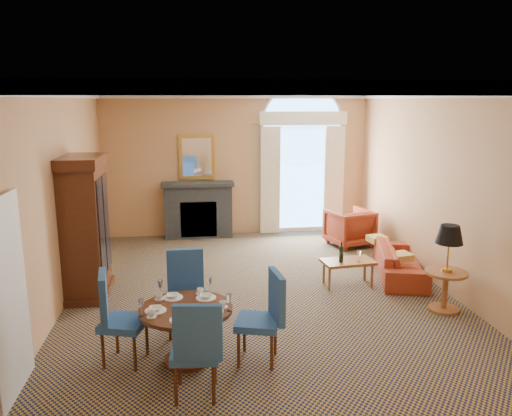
{
  "coord_description": "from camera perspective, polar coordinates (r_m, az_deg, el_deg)",
  "views": [
    {
      "loc": [
        -1.08,
        -7.49,
        3.05
      ],
      "look_at": [
        0.0,
        0.5,
        1.3
      ],
      "focal_mm": 35.0,
      "sensor_mm": 36.0,
      "label": 1
    }
  ],
  "objects": [
    {
      "name": "ground",
      "position": [
        8.16,
        0.48,
        -9.71
      ],
      "size": [
        7.5,
        7.5,
        0.0
      ],
      "primitive_type": "plane",
      "color": "#14173F",
      "rests_on": "ground"
    },
    {
      "name": "room_envelope",
      "position": [
        8.24,
        -0.33,
        8.49
      ],
      "size": [
        6.04,
        7.52,
        3.45
      ],
      "color": "tan",
      "rests_on": "ground"
    },
    {
      "name": "armoire",
      "position": [
        8.24,
        -18.95,
        -2.33
      ],
      "size": [
        0.64,
        1.13,
        2.22
      ],
      "color": "#3B1B0D",
      "rests_on": "ground"
    },
    {
      "name": "dining_table",
      "position": [
        6.03,
        -7.98,
        -12.62
      ],
      "size": [
        1.09,
        1.1,
        0.89
      ],
      "color": "#3B1B0D",
      "rests_on": "ground"
    },
    {
      "name": "dining_chair_north",
      "position": [
        6.78,
        -8.03,
        -8.79
      ],
      "size": [
        0.55,
        0.55,
        1.1
      ],
      "rotation": [
        0.0,
        0.0,
        3.02
      ],
      "color": "navy",
      "rests_on": "ground"
    },
    {
      "name": "dining_chair_south",
      "position": [
        5.27,
        -6.82,
        -15.21
      ],
      "size": [
        0.54,
        0.56,
        1.1
      ],
      "rotation": [
        0.0,
        0.0,
        -0.08
      ],
      "color": "navy",
      "rests_on": "ground"
    },
    {
      "name": "dining_chair_east",
      "position": [
        5.96,
        1.23,
        -11.71
      ],
      "size": [
        0.61,
        0.61,
        1.1
      ],
      "rotation": [
        0.0,
        0.0,
        1.29
      ],
      "color": "navy",
      "rests_on": "ground"
    },
    {
      "name": "dining_chair_west",
      "position": [
        6.16,
        -15.88,
        -11.38
      ],
      "size": [
        0.61,
        0.61,
        1.1
      ],
      "rotation": [
        0.0,
        0.0,
        -1.85
      ],
      "color": "navy",
      "rests_on": "ground"
    },
    {
      "name": "sofa",
      "position": [
        9.16,
        16.14,
        -5.92
      ],
      "size": [
        1.18,
        1.97,
        0.54
      ],
      "primitive_type": "imported",
      "rotation": [
        0.0,
        0.0,
        1.3
      ],
      "color": "#9E361C",
      "rests_on": "ground"
    },
    {
      "name": "armchair",
      "position": [
        10.82,
        10.62,
        -2.19
      ],
      "size": [
        1.05,
        1.06,
        0.79
      ],
      "primitive_type": "imported",
      "rotation": [
        0.0,
        0.0,
        3.42
      ],
      "color": "#9E361C",
      "rests_on": "ground"
    },
    {
      "name": "coffee_table",
      "position": [
        8.49,
        10.44,
        -6.09
      ],
      "size": [
        0.9,
        0.57,
        0.78
      ],
      "rotation": [
        0.0,
        0.0,
        0.11
      ],
      "color": "#995A2E",
      "rests_on": "ground"
    },
    {
      "name": "side_table",
      "position": [
        7.77,
        21.06,
        -5.26
      ],
      "size": [
        0.61,
        0.61,
        1.27
      ],
      "color": "#995A2E",
      "rests_on": "ground"
    }
  ]
}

